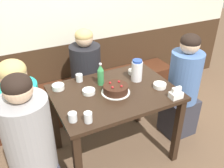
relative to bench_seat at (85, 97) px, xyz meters
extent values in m
plane|color=brown|center=(0.00, -0.83, -0.22)|extent=(12.00, 12.00, 0.00)
cube|color=#3D2819|center=(0.00, 0.22, 0.22)|extent=(4.80, 0.04, 0.88)
cube|color=#472314|center=(0.00, 0.00, 0.00)|extent=(2.48, 0.38, 0.44)
cube|color=black|center=(0.00, -0.83, 0.53)|extent=(1.11, 0.80, 0.03)
cube|color=black|center=(0.50, -1.18, 0.15)|extent=(0.06, 0.06, 0.73)
cube|color=black|center=(-0.50, -0.48, 0.15)|extent=(0.06, 0.06, 0.73)
cube|color=black|center=(0.50, -0.48, 0.15)|extent=(0.06, 0.06, 0.73)
cylinder|color=white|center=(0.00, -0.85, 0.55)|extent=(0.26, 0.26, 0.01)
cylinder|color=#381E14|center=(0.00, -0.85, 0.59)|extent=(0.22, 0.22, 0.07)
sphere|color=red|center=(0.03, -0.90, 0.63)|extent=(0.02, 0.02, 0.02)
sphere|color=red|center=(0.05, -0.82, 0.63)|extent=(0.02, 0.02, 0.02)
sphere|color=red|center=(-0.03, -0.80, 0.63)|extent=(0.02, 0.02, 0.02)
sphere|color=red|center=(-0.05, -0.89, 0.63)|extent=(0.02, 0.02, 0.02)
cylinder|color=white|center=(0.29, -0.74, 0.65)|extent=(0.11, 0.11, 0.19)
cylinder|color=#28479E|center=(0.29, -0.74, 0.75)|extent=(0.09, 0.09, 0.02)
cylinder|color=#388E4C|center=(-0.06, -0.66, 0.62)|extent=(0.06, 0.06, 0.15)
cone|color=#388E4C|center=(-0.06, -0.66, 0.73)|extent=(0.06, 0.06, 0.06)
cylinder|color=silver|center=(-0.06, -0.66, 0.76)|extent=(0.03, 0.03, 0.01)
cube|color=white|center=(0.43, -1.16, 0.58)|extent=(0.11, 0.08, 0.05)
cube|color=white|center=(0.43, -1.16, 0.63)|extent=(0.09, 0.03, 0.05)
cylinder|color=white|center=(0.34, -0.61, 0.57)|extent=(0.12, 0.12, 0.04)
cylinder|color=white|center=(-0.44, -0.56, 0.57)|extent=(0.11, 0.11, 0.04)
cylinder|color=white|center=(0.41, -0.96, 0.57)|extent=(0.12, 0.12, 0.04)
cylinder|color=white|center=(-0.22, -0.76, 0.57)|extent=(0.12, 0.12, 0.04)
cylinder|color=silver|center=(-0.38, -1.13, 0.59)|extent=(0.06, 0.06, 0.08)
cylinder|color=silver|center=(-0.48, -1.06, 0.59)|extent=(0.07, 0.07, 0.07)
cylinder|color=silver|center=(-0.22, -0.51, 0.59)|extent=(0.07, 0.07, 0.07)
cube|color=#33333D|center=(0.81, -0.85, 0.01)|extent=(0.34, 0.30, 0.45)
cylinder|color=#4C70AD|center=(0.81, -0.85, 0.51)|extent=(0.33, 0.33, 0.55)
sphere|color=beige|center=(0.81, -0.85, 0.87)|extent=(0.19, 0.19, 0.19)
ellipsoid|color=black|center=(0.81, -0.85, 0.90)|extent=(0.20, 0.20, 0.15)
cube|color=#33333D|center=(-0.81, -0.78, 0.01)|extent=(0.34, 0.30, 0.45)
cylinder|color=#1EB2A3|center=(-0.81, -0.78, 0.52)|extent=(0.32, 0.32, 0.57)
sphere|color=tan|center=(-0.81, -0.78, 0.89)|extent=(0.21, 0.21, 0.21)
ellipsoid|color=tan|center=(-0.81, -0.78, 0.93)|extent=(0.21, 0.21, 0.16)
cylinder|color=#99999E|center=(-0.81, -1.07, 0.54)|extent=(0.35, 0.35, 0.61)
sphere|color=beige|center=(-0.81, -1.07, 0.93)|extent=(0.19, 0.19, 0.19)
ellipsoid|color=black|center=(-0.81, -1.07, 0.96)|extent=(0.19, 0.19, 0.14)
cube|color=#33333D|center=(-0.03, -0.17, 0.01)|extent=(0.30, 0.34, 0.45)
cylinder|color=black|center=(-0.03, -0.17, 0.50)|extent=(0.34, 0.34, 0.53)
sphere|color=beige|center=(-0.03, -0.17, 0.84)|extent=(0.19, 0.19, 0.19)
ellipsoid|color=tan|center=(-0.03, -0.17, 0.88)|extent=(0.19, 0.19, 0.14)
camera|label=1|loc=(-0.88, -2.54, 1.76)|focal=40.00mm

